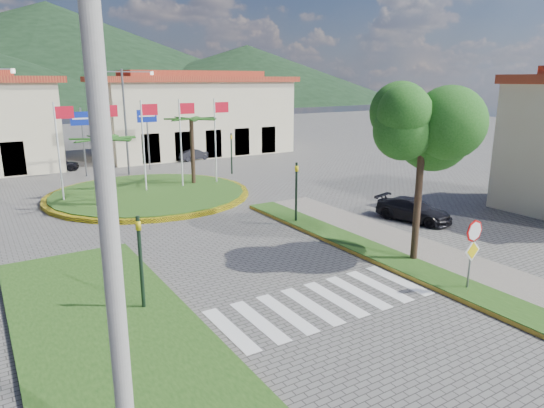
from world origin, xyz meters
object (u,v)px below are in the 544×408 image
car_dark_b (193,154)px  car_side_right (414,210)px  deciduous_tree (423,135)px  utility_pole (111,252)px  roundabout_island (149,194)px  car_dark_a (57,164)px  stop_sign (473,244)px

car_dark_b → car_side_right: 24.68m
deciduous_tree → utility_pole: 13.94m
roundabout_island → car_dark_b: roundabout_island is taller
car_dark_a → stop_sign: bearing=-146.8°
car_side_right → car_dark_a: bearing=103.5°
car_dark_a → car_side_right: car_side_right is taller
car_dark_a → car_side_right: size_ratio=0.82×
utility_pole → car_dark_a: (4.01, 34.67, -3.94)m
car_side_right → roundabout_island: bearing=113.7°
stop_sign → car_side_right: stop_sign is taller
roundabout_island → car_dark_a: size_ratio=3.86×
roundabout_island → utility_pole: utility_pole is taller
stop_sign → car_dark_b: size_ratio=0.82×
stop_sign → deciduous_tree: deciduous_tree is taller
deciduous_tree → stop_sign: bearing=-101.2°
utility_pole → car_side_right: bearing=27.6°
utility_pole → car_side_right: size_ratio=2.23×
roundabout_island → stop_sign: (4.90, -20.04, 1.62)m
car_side_right → utility_pole: bearing=-167.0°
car_side_right → car_dark_b: bearing=80.1°
deciduous_tree → utility_pole: size_ratio=0.76×
roundabout_island → deciduous_tree: (5.50, -17.00, 5.01)m
car_dark_a → car_dark_b: bearing=-75.5°
roundabout_island → stop_sign: size_ratio=4.79×
utility_pole → stop_sign: bearing=9.0°
roundabout_island → car_side_right: (10.10, -12.78, 0.42)m
stop_sign → car_dark_a: 33.79m
roundabout_island → car_side_right: bearing=-51.7°
stop_sign → car_dark_b: bearing=84.3°
utility_pole → car_dark_a: 35.13m
stop_sign → deciduous_tree: 4.59m
utility_pole → car_dark_b: (15.55, 33.81, -3.97)m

